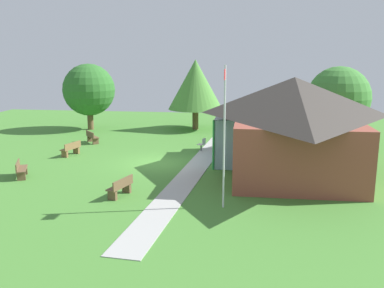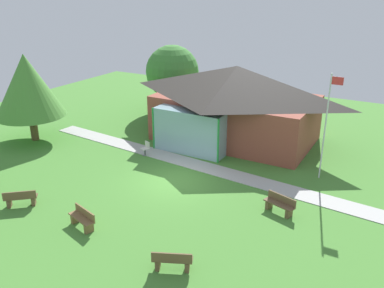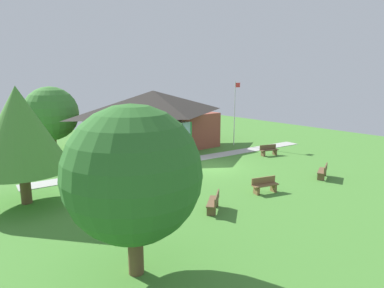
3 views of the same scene
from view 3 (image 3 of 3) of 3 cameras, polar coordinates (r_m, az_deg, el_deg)
name	(u,v)px [view 3 (image 3 of 3)]	position (r m, az deg, el deg)	size (l,w,h in m)	color
ground_plane	(210,167)	(23.43, 3.14, -3.88)	(44.00, 44.00, 0.00)	#478433
pavilion	(154,119)	(28.74, -6.53, 4.25)	(11.14, 7.78, 5.01)	brown
footpath	(189,160)	(25.17, -0.46, -2.73)	(23.24, 1.30, 0.03)	#ADADA8
flagpole	(235,110)	(30.39, 7.33, 5.72)	(0.64, 0.08, 5.76)	silver
bench_mid_right	(269,150)	(27.26, 12.96, -1.08)	(1.56, 0.86, 0.84)	brown
bench_front_left	(214,203)	(15.95, 3.76, -9.95)	(1.43, 1.31, 0.84)	brown
bench_front_right	(323,172)	(22.32, 21.46, -4.42)	(1.55, 1.02, 0.84)	brown
bench_front_center	(265,186)	(18.67, 12.31, -6.94)	(1.56, 0.83, 0.84)	brown
patio_chair_west	(151,163)	(22.98, -7.05, -3.19)	(0.56, 0.56, 0.86)	beige
tree_behind_pavilion_left	(51,114)	(29.31, -22.93, 4.79)	(4.33, 4.33, 5.41)	brown
tree_lawn_corner	(133,174)	(10.34, -10.06, -5.13)	(4.28, 4.28, 5.47)	brown
tree_west_hedge	(19,129)	(17.98, -27.39, 2.27)	(4.55, 4.55, 5.81)	brown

